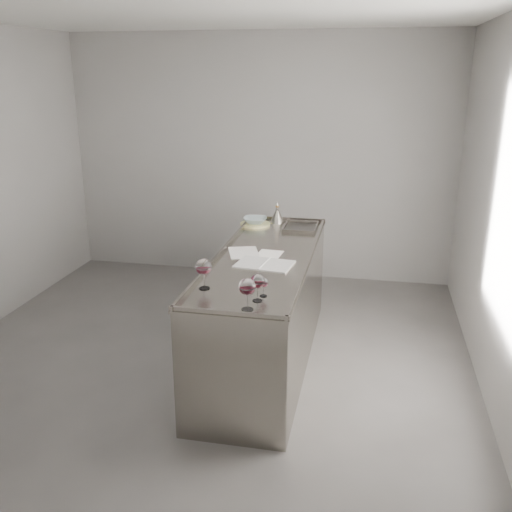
% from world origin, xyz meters
% --- Properties ---
extents(room_shell, '(4.54, 5.04, 2.84)m').
position_xyz_m(room_shell, '(0.00, 0.00, 1.40)').
color(room_shell, '#524F4D').
rests_on(room_shell, ground).
extents(counter, '(0.77, 2.42, 0.97)m').
position_xyz_m(counter, '(0.50, 0.30, 0.47)').
color(counter, gray).
rests_on(counter, ground).
extents(wine_glass_left, '(0.11, 0.11, 0.22)m').
position_xyz_m(wine_glass_left, '(0.23, -0.48, 1.09)').
color(wine_glass_left, white).
rests_on(wine_glass_left, counter).
extents(wine_glass_middle, '(0.11, 0.11, 0.21)m').
position_xyz_m(wine_glass_middle, '(0.60, -0.78, 1.09)').
color(wine_glass_middle, white).
rests_on(wine_glass_middle, counter).
extents(wine_glass_right, '(0.10, 0.10, 0.19)m').
position_xyz_m(wine_glass_right, '(0.63, -0.63, 1.07)').
color(wine_glass_right, white).
rests_on(wine_glass_right, counter).
extents(wine_glass_small, '(0.06, 0.06, 0.13)m').
position_xyz_m(wine_glass_small, '(0.65, -0.54, 1.03)').
color(wine_glass_small, white).
rests_on(wine_glass_small, counter).
extents(notebook, '(0.46, 0.35, 0.02)m').
position_xyz_m(notebook, '(0.54, 0.09, 0.95)').
color(notebook, silver).
rests_on(notebook, counter).
extents(loose_paper_top, '(0.22, 0.29, 0.00)m').
position_xyz_m(loose_paper_top, '(0.53, 0.34, 0.94)').
color(loose_paper_top, white).
rests_on(loose_paper_top, counter).
extents(loose_paper_under, '(0.33, 0.39, 0.00)m').
position_xyz_m(loose_paper_under, '(0.32, 0.35, 0.94)').
color(loose_paper_under, silver).
rests_on(loose_paper_under, counter).
extents(trivet, '(0.32, 0.32, 0.02)m').
position_xyz_m(trivet, '(0.23, 1.25, 0.95)').
color(trivet, beige).
rests_on(trivet, counter).
extents(ceramic_bowl, '(0.25, 0.25, 0.06)m').
position_xyz_m(ceramic_bowl, '(0.22, 1.25, 0.99)').
color(ceramic_bowl, '#8DA1A4').
rests_on(ceramic_bowl, trivet).
extents(wine_funnel, '(0.15, 0.15, 0.21)m').
position_xyz_m(wine_funnel, '(0.42, 1.38, 1.01)').
color(wine_funnel, '#A39C91').
rests_on(wine_funnel, counter).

